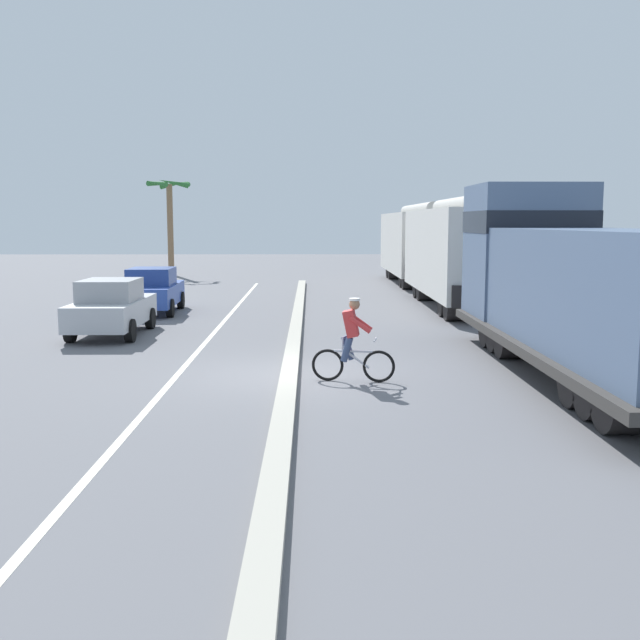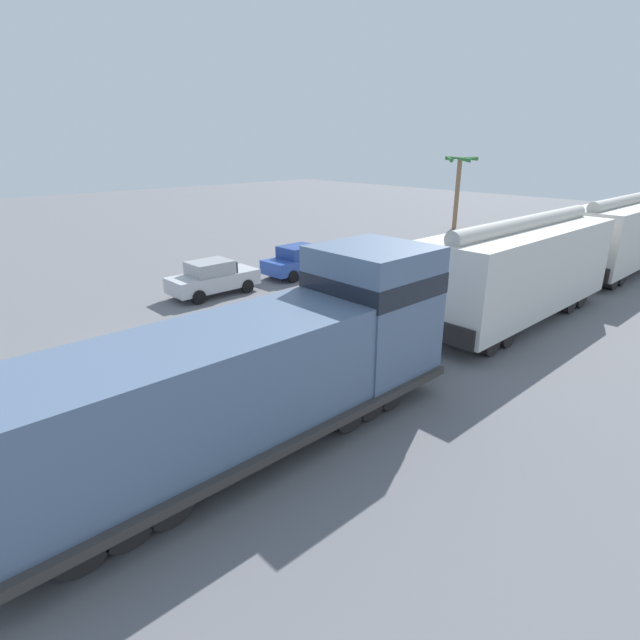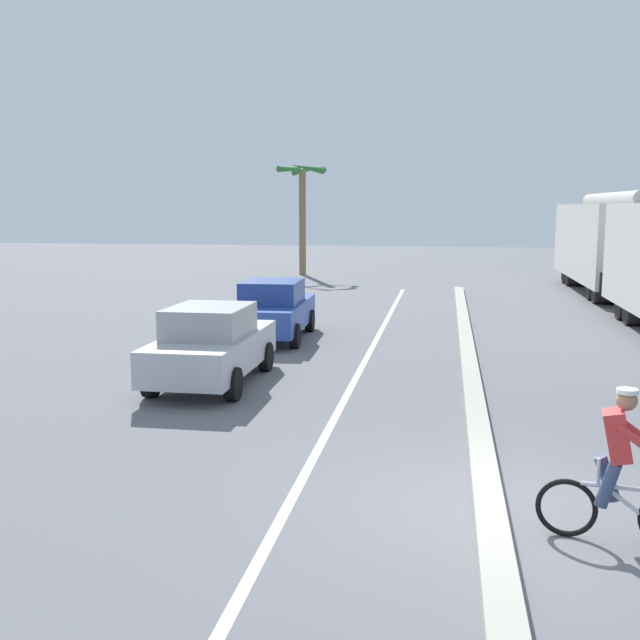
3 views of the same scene
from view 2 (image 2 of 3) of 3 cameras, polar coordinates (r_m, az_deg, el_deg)
The scene contains 10 objects.
ground_plane at distance 17.17m, azimuth -19.07°, elevation -4.72°, with size 120.00×120.00×0.00m, color slate.
median_curb at distance 20.03m, azimuth -3.44°, elevation 0.12°, with size 0.36×36.00×0.16m, color #B2AD9E.
lane_stripe at distance 21.87m, azimuth -7.46°, elevation 1.48°, with size 0.14×36.00×0.01m, color silver.
locomotive at distance 11.70m, azimuth -5.76°, elevation -5.63°, with size 3.10×11.61×4.20m.
hopper_car_lead at distance 20.87m, azimuth 21.81°, elevation 5.26°, with size 2.90×10.60×4.18m.
hopper_car_middle at distance 31.60m, azimuth 31.22°, elevation 8.33°, with size 2.90×10.60×4.18m.
parked_car_silver at distance 23.80m, azimuth -12.14°, elevation 4.75°, with size 1.84×4.20×1.62m.
parked_car_blue at distance 26.78m, azimuth -2.28°, elevation 6.82°, with size 1.94×4.25×1.62m.
cyclist at distance 15.52m, azimuth -19.57°, elevation -4.11°, with size 1.70×0.53×1.71m.
palm_tree_near at distance 42.90m, azimuth 15.59°, elevation 15.74°, with size 2.68×2.77×5.86m.
Camera 2 is at (14.60, -5.97, 6.78)m, focal length 28.00 mm.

